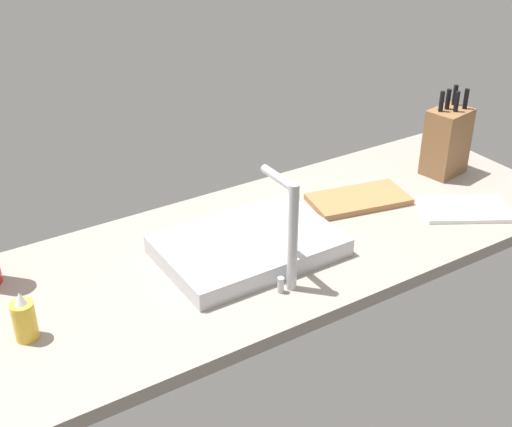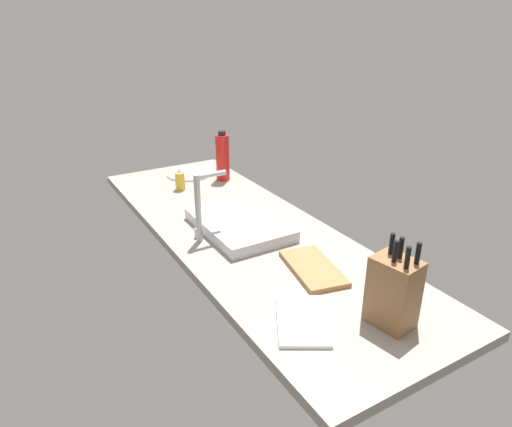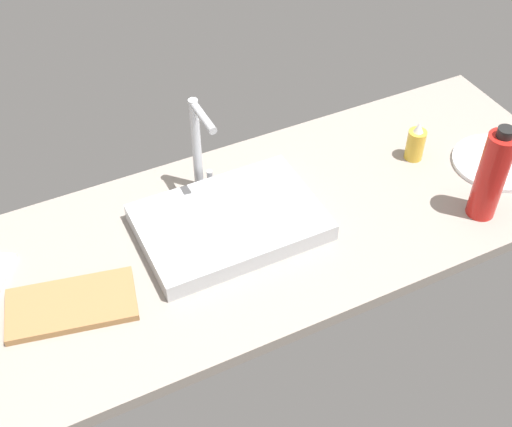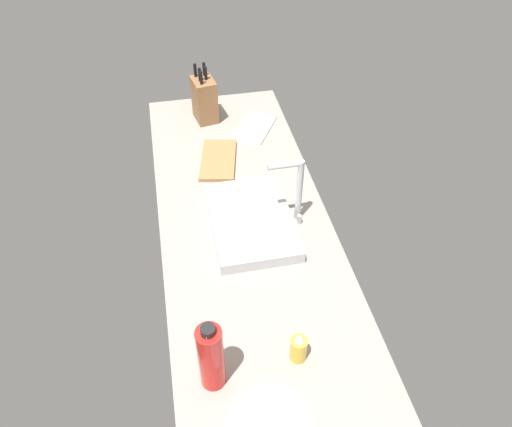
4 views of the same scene
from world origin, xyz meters
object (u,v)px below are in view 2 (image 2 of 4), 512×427
(sink_basin, at_px, (239,225))
(water_bottle, at_px, (223,157))
(cutting_board, at_px, (313,268))
(dinner_plate, at_px, (189,174))
(dish_towel, at_px, (302,320))
(knife_block, at_px, (393,292))
(soap_bottle, at_px, (180,180))
(faucet, at_px, (201,203))

(sink_basin, height_order, water_bottle, water_bottle)
(cutting_board, xyz_separation_m, dinner_plate, (1.18, -0.03, -0.00))
(water_bottle, bearing_deg, dish_towel, 163.51)
(knife_block, xyz_separation_m, soap_bottle, (1.34, 0.11, -0.06))
(knife_block, bearing_deg, faucet, 7.68)
(water_bottle, height_order, dish_towel, water_bottle)
(faucet, relative_size, dish_towel, 1.15)
(sink_basin, height_order, knife_block, knife_block)
(soap_bottle, bearing_deg, water_bottle, -84.73)
(soap_bottle, relative_size, dinner_plate, 0.49)
(soap_bottle, bearing_deg, cutting_board, -174.50)
(faucet, bearing_deg, water_bottle, -33.05)
(cutting_board, xyz_separation_m, soap_bottle, (0.99, 0.10, 0.04))
(cutting_board, relative_size, dinner_plate, 1.19)
(faucet, height_order, dinner_plate, faucet)
(sink_basin, relative_size, water_bottle, 1.67)
(knife_block, bearing_deg, dinner_plate, -10.91)
(faucet, height_order, soap_bottle, faucet)
(knife_block, distance_m, soap_bottle, 1.35)
(dinner_plate, xyz_separation_m, dish_towel, (-1.40, 0.23, 0.00))
(sink_basin, relative_size, dish_towel, 1.85)
(faucet, bearing_deg, soap_bottle, -13.39)
(dish_towel, bearing_deg, dinner_plate, -9.52)
(faucet, xyz_separation_m, dinner_plate, (0.77, -0.26, -0.15))
(soap_bottle, height_order, water_bottle, water_bottle)
(faucet, height_order, water_bottle, faucet)
(water_bottle, relative_size, dish_towel, 1.11)
(water_bottle, bearing_deg, knife_block, 173.75)
(soap_bottle, bearing_deg, faucet, 166.61)
(cutting_board, bearing_deg, faucet, 29.85)
(water_bottle, bearing_deg, sink_basin, 159.20)
(water_bottle, xyz_separation_m, dish_towel, (-1.23, 0.37, -0.12))
(faucet, height_order, knife_block, faucet)
(cutting_board, distance_m, soap_bottle, 1.00)
(sink_basin, bearing_deg, soap_bottle, 2.90)
(dinner_plate, bearing_deg, cutting_board, 178.56)
(sink_basin, xyz_separation_m, knife_block, (-0.77, -0.08, 0.08))
(soap_bottle, xyz_separation_m, water_bottle, (0.02, -0.26, 0.08))
(soap_bottle, relative_size, water_bottle, 0.44)
(water_bottle, xyz_separation_m, dinner_plate, (0.16, 0.13, -0.12))
(knife_block, height_order, dish_towel, knife_block)
(knife_block, relative_size, cutting_board, 0.96)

